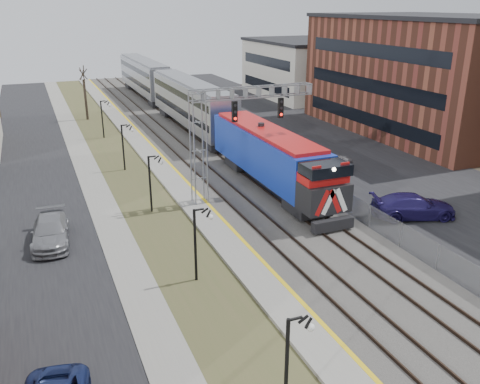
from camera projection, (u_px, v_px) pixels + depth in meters
street_west at (33, 193)px, 38.38m from camera, size 7.00×120.00×0.04m
sidewalk at (94, 185)px, 39.99m from camera, size 2.00×120.00×0.08m
grass_median at (132, 181)px, 41.07m from camera, size 4.00×120.00×0.06m
platform at (168, 175)px, 42.11m from camera, size 2.00×120.00×0.24m
ballast_bed at (224, 168)px, 43.91m from camera, size 8.00×120.00×0.20m
parking_lot at (342, 154)px, 48.23m from camera, size 16.00×120.00×0.04m
platform_edge at (178, 172)px, 42.38m from camera, size 0.24×120.00×0.01m
track_near at (202, 169)px, 43.13m from camera, size 1.58×120.00×0.15m
track_far at (240, 164)px, 44.38m from camera, size 1.58×120.00×0.15m
train at (181, 100)px, 59.02m from camera, size 3.00×63.05×5.33m
signal_gantry at (222, 126)px, 34.93m from camera, size 9.00×1.07×8.15m
lampposts at (194, 244)px, 25.91m from camera, size 0.14×62.14×4.00m
fence at (268, 155)px, 45.17m from camera, size 0.04×120.00×1.60m
bare_trees at (11, 148)px, 40.42m from camera, size 12.30×42.30×5.95m
car_lot_d at (413, 207)px, 33.77m from camera, size 6.01×3.89×1.62m
car_lot_e at (329, 162)px, 43.30m from camera, size 5.09×3.20×1.61m
car_street_b at (51, 232)px, 30.20m from camera, size 2.54×5.32×1.49m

